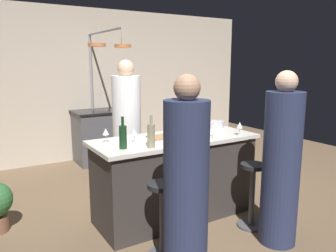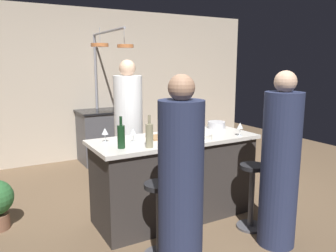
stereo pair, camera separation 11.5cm
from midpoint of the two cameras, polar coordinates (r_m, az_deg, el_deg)
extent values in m
plane|color=brown|center=(3.90, 1.99, -14.97)|extent=(9.00, 9.00, 0.00)
cube|color=#BCAD99|center=(6.14, -11.99, 6.87)|extent=(6.40, 0.16, 2.60)
cube|color=#332D2B|center=(3.73, 2.04, -9.01)|extent=(1.72, 0.66, 0.86)
cube|color=beige|center=(3.61, 2.08, -2.27)|extent=(1.80, 0.72, 0.04)
cube|color=#47474C|center=(5.88, -10.48, -1.80)|extent=(0.76, 0.60, 0.86)
cube|color=black|center=(5.80, -10.63, 2.49)|extent=(0.80, 0.64, 0.03)
cylinder|color=white|center=(4.38, -5.92, -1.52)|extent=(0.36, 0.36, 1.53)
sphere|color=#D8AD8C|center=(4.28, -6.14, 9.76)|extent=(0.21, 0.21, 0.21)
cylinder|color=#4C4C51|center=(3.04, -0.37, -15.85)|extent=(0.06, 0.06, 0.62)
cylinder|color=black|center=(2.90, -0.37, -10.06)|extent=(0.26, 0.26, 0.04)
cylinder|color=#262D4C|center=(2.57, 3.46, -11.62)|extent=(0.34, 0.34, 1.43)
sphere|color=tan|center=(2.38, 3.68, 6.50)|extent=(0.19, 0.19, 0.19)
cylinder|color=#4C4C51|center=(3.76, 14.63, -16.15)|extent=(0.28, 0.28, 0.02)
cylinder|color=#4C4C51|center=(3.63, 14.87, -11.63)|extent=(0.06, 0.06, 0.62)
cylinder|color=black|center=(3.52, 15.13, -6.68)|extent=(0.26, 0.26, 0.04)
cylinder|color=#262D4C|center=(3.27, 19.39, -7.16)|extent=(0.34, 0.34, 1.44)
sphere|color=#D8AD8C|center=(3.13, 20.31, 7.06)|extent=(0.20, 0.20, 0.20)
cylinder|color=gray|center=(6.02, -11.47, 4.66)|extent=(0.04, 0.04, 2.15)
cylinder|color=gray|center=(5.36, -9.57, 15.52)|extent=(0.04, 1.36, 0.04)
cylinder|color=#B26638|center=(4.77, -10.83, 13.34)|extent=(0.24, 0.24, 0.04)
cylinder|color=gray|center=(4.75, -10.78, 14.73)|extent=(0.01, 0.01, 0.23)
cylinder|color=#B26638|center=(4.83, -6.54, 13.32)|extent=(0.23, 0.23, 0.04)
cylinder|color=gray|center=(4.87, -6.75, 14.69)|extent=(0.01, 0.01, 0.24)
cube|color=#997047|center=(3.60, 0.08, -1.81)|extent=(0.32, 0.22, 0.02)
cylinder|color=#382319|center=(3.85, 6.64, 0.42)|extent=(0.05, 0.05, 0.21)
cylinder|color=#143319|center=(3.15, -6.92, -1.84)|extent=(0.07, 0.07, 0.22)
cylinder|color=#143319|center=(3.12, -6.98, 0.88)|extent=(0.03, 0.03, 0.08)
cylinder|color=#193D23|center=(3.75, 5.89, 0.44)|extent=(0.07, 0.07, 0.25)
cylinder|color=#193D23|center=(3.72, 5.93, 2.95)|extent=(0.03, 0.03, 0.08)
cylinder|color=brown|center=(3.82, 3.41, 0.34)|extent=(0.07, 0.07, 0.20)
cylinder|color=brown|center=(3.80, 3.44, 2.48)|extent=(0.03, 0.03, 0.08)
cylinder|color=gray|center=(3.16, -2.14, -1.67)|extent=(0.07, 0.07, 0.22)
cylinder|color=gray|center=(3.13, -2.16, 1.09)|extent=(0.03, 0.03, 0.08)
cylinder|color=silver|center=(3.39, -4.94, -2.75)|extent=(0.06, 0.06, 0.01)
cylinder|color=silver|center=(3.38, -4.95, -2.08)|extent=(0.01, 0.01, 0.07)
cone|color=silver|center=(3.37, -4.97, -0.92)|extent=(0.07, 0.07, 0.06)
cylinder|color=silver|center=(3.44, -9.65, -2.68)|extent=(0.06, 0.06, 0.01)
cylinder|color=silver|center=(3.43, -9.67, -2.02)|extent=(0.01, 0.01, 0.07)
cone|color=silver|center=(3.41, -9.71, -0.87)|extent=(0.07, 0.07, 0.06)
cylinder|color=silver|center=(3.78, 12.92, -1.57)|extent=(0.06, 0.06, 0.01)
cylinder|color=silver|center=(3.77, 12.95, -0.97)|extent=(0.01, 0.01, 0.07)
cone|color=silver|center=(3.76, 12.99, 0.07)|extent=(0.07, 0.07, 0.06)
cylinder|color=#B7B7BC|center=(4.16, 8.99, 0.22)|extent=(0.22, 0.22, 0.08)
cylinder|color=silver|center=(3.55, 6.82, -1.72)|extent=(0.20, 0.20, 0.06)
camera|label=1|loc=(0.06, -89.11, 0.17)|focal=35.93mm
camera|label=2|loc=(0.06, 90.89, -0.17)|focal=35.93mm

